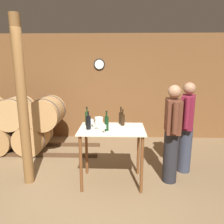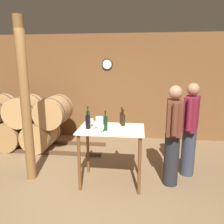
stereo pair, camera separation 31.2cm
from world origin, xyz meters
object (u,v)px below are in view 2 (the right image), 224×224
(wine_glass_near_left, at_px, (91,121))
(wine_bottle_left, at_px, (88,122))
(wine_bottle_center, at_px, (105,123))
(wine_glass_near_right, at_px, (102,127))
(ice_bucket, at_px, (99,121))
(wine_bottle_right, at_px, (122,118))
(person_visitor_with_scarf, at_px, (173,134))
(wooden_post, at_px, (25,103))
(person_host, at_px, (190,128))
(wine_bottle_far_right, at_px, (123,120))
(wine_bottle_far_left, at_px, (88,117))
(wine_glass_near_center, at_px, (96,124))

(wine_glass_near_left, bearing_deg, wine_bottle_left, -115.35)
(wine_glass_near_left, bearing_deg, wine_bottle_center, -29.16)
(wine_glass_near_right, bearing_deg, ice_bucket, 105.42)
(wine_bottle_right, xyz_separation_m, person_visitor_with_scarf, (0.84, -0.21, -0.19))
(person_visitor_with_scarf, bearing_deg, wine_bottle_center, -170.41)
(wooden_post, relative_size, person_host, 1.62)
(wine_bottle_left, xyz_separation_m, person_host, (1.70, 0.49, -0.19))
(wine_bottle_far_right, xyz_separation_m, wine_glass_near_left, (-0.51, -0.15, -0.00))
(wine_bottle_far_left, bearing_deg, wooden_post, -167.20)
(wooden_post, relative_size, wine_bottle_far_left, 8.68)
(wooden_post, relative_size, wine_bottle_far_right, 9.58)
(wine_bottle_far_left, height_order, person_visitor_with_scarf, person_visitor_with_scarf)
(wine_bottle_far_right, bearing_deg, wine_bottle_right, 108.48)
(ice_bucket, bearing_deg, wine_bottle_far_left, 179.54)
(wine_bottle_left, bearing_deg, wooden_post, 179.21)
(ice_bucket, height_order, person_host, person_host)
(wine_bottle_left, height_order, wine_bottle_center, wine_bottle_center)
(wine_glass_near_center, bearing_deg, wine_bottle_left, 163.53)
(wine_bottle_right, height_order, wine_bottle_far_right, wine_bottle_right)
(wine_bottle_right, height_order, wine_glass_near_left, wine_bottle_right)
(wine_bottle_far_left, relative_size, wine_bottle_right, 1.04)
(wine_glass_near_right, height_order, ice_bucket, ice_bucket)
(wine_bottle_right, distance_m, wine_glass_near_left, 0.54)
(wine_glass_near_center, xyz_separation_m, person_visitor_with_scarf, (1.21, 0.16, -0.18))
(wine_bottle_center, distance_m, wine_bottle_right, 0.45)
(wine_glass_near_center, xyz_separation_m, wine_glass_near_right, (0.12, -0.17, -0.00))
(wine_bottle_left, bearing_deg, person_visitor_with_scarf, 5.04)
(wine_glass_near_left, xyz_separation_m, person_visitor_with_scarf, (1.32, 0.04, -0.18))
(ice_bucket, bearing_deg, wine_bottle_left, -121.56)
(wine_bottle_left, xyz_separation_m, wine_bottle_far_right, (0.55, 0.24, -0.01))
(wine_glass_near_right, bearing_deg, person_host, 26.13)
(wine_bottle_center, relative_size, person_visitor_with_scarf, 0.19)
(wine_bottle_left, distance_m, wine_glass_near_right, 0.34)
(wooden_post, bearing_deg, wine_bottle_left, -0.79)
(wooden_post, xyz_separation_m, ice_bucket, (1.19, 0.22, -0.33))
(wine_glass_near_center, height_order, ice_bucket, wine_glass_near_center)
(wine_bottle_center, bearing_deg, wine_glass_near_left, 150.84)
(wine_glass_near_left, relative_size, person_host, 0.08)
(wine_bottle_far_right, height_order, person_visitor_with_scarf, person_visitor_with_scarf)
(wine_bottle_far_left, distance_m, wine_glass_near_left, 0.18)
(wine_bottle_center, distance_m, wine_glass_near_center, 0.15)
(person_visitor_with_scarf, bearing_deg, wine_bottle_far_right, 171.81)
(wine_bottle_far_left, bearing_deg, ice_bucket, -0.46)
(wine_bottle_right, distance_m, person_host, 1.21)
(wine_bottle_center, xyz_separation_m, wine_glass_near_center, (-0.15, 0.02, -0.02))
(person_host, bearing_deg, wine_bottle_right, -172.23)
(wine_glass_near_center, xyz_separation_m, ice_bucket, (0.00, 0.28, -0.03))
(wine_bottle_right, bearing_deg, wine_glass_near_right, -114.57)
(wine_bottle_left, relative_size, wine_glass_near_right, 2.20)
(wine_bottle_right, height_order, ice_bucket, wine_bottle_right)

